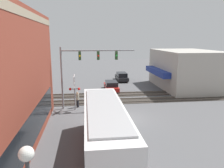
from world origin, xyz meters
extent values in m
plane|color=#565659|center=(0.00, 0.00, 0.00)|extent=(120.00, 120.00, 0.00)
cube|color=gray|center=(-5.32, 7.65, 9.05)|extent=(19.14, 0.36, 0.50)
cube|color=black|center=(-5.32, 7.55, 1.70)|extent=(15.91, 0.12, 2.20)
cube|color=#B2ADA3|center=(12.33, -11.53, 2.89)|extent=(12.01, 8.07, 5.77)
cube|color=navy|center=(12.33, -6.95, 2.60)|extent=(8.41, 1.20, 0.80)
cube|color=white|center=(-6.35, 2.80, 1.85)|extent=(10.63, 2.55, 2.85)
cube|color=black|center=(-6.35, 2.80, 2.28)|extent=(10.42, 2.59, 1.20)
cube|color=#B21E1E|center=(-6.35, 2.80, 0.59)|extent=(10.42, 2.58, 0.24)
cube|color=#A5A8AA|center=(-6.35, 2.80, 3.33)|extent=(9.04, 2.17, 0.12)
cylinder|color=black|center=(-3.23, 2.80, 0.50)|extent=(1.00, 2.57, 1.00)
cylinder|color=gray|center=(3.87, 6.44, 3.35)|extent=(0.20, 0.20, 6.70)
cylinder|color=gray|center=(3.87, 2.54, 6.30)|extent=(0.16, 7.80, 0.16)
cube|color=#284723|center=(3.87, 4.49, 5.75)|extent=(0.30, 0.27, 0.90)
sphere|color=yellow|center=(3.71, 4.49, 5.75)|extent=(0.20, 0.20, 0.20)
cube|color=#284723|center=(3.87, 2.54, 5.75)|extent=(0.30, 0.27, 0.90)
sphere|color=red|center=(3.71, 2.54, 5.75)|extent=(0.20, 0.20, 0.20)
cube|color=#284723|center=(3.87, 0.59, 5.75)|extent=(0.30, 0.27, 0.90)
sphere|color=green|center=(3.71, 0.59, 5.75)|extent=(0.20, 0.20, 0.20)
cylinder|color=gray|center=(3.37, 5.12, 1.80)|extent=(0.14, 0.14, 3.60)
cube|color=white|center=(3.37, 5.12, 3.10)|extent=(1.41, 0.06, 1.41)
cube|color=white|center=(3.37, 5.12, 3.10)|extent=(1.41, 0.06, 1.41)
cylinder|color=#38383A|center=(3.37, 5.12, 2.30)|extent=(0.08, 0.90, 0.08)
sphere|color=red|center=(3.32, 4.67, 2.30)|extent=(0.28, 0.28, 0.28)
sphere|color=red|center=(3.32, 5.57, 2.30)|extent=(0.28, 0.28, 0.28)
sphere|color=white|center=(-13.71, 5.64, 4.42)|extent=(0.44, 0.44, 0.44)
cube|color=#332D28|center=(6.00, 0.00, 0.01)|extent=(2.60, 60.00, 0.03)
cube|color=#6B6056|center=(5.28, 0.00, 0.07)|extent=(0.07, 60.00, 0.15)
cube|color=#6B6056|center=(6.72, 0.00, 0.07)|extent=(0.07, 60.00, 0.15)
cube|color=#332D28|center=(9.20, 0.00, 0.01)|extent=(2.60, 60.00, 0.03)
cube|color=#6B6056|center=(8.48, 0.00, 0.07)|extent=(0.07, 60.00, 0.15)
cube|color=#6B6056|center=(9.92, 0.00, 0.07)|extent=(0.07, 60.00, 0.15)
cube|color=#B21E19|center=(11.73, 0.20, 0.52)|extent=(4.74, 1.80, 0.53)
cube|color=black|center=(11.49, 0.20, 1.11)|extent=(2.61, 1.62, 0.64)
cylinder|color=black|center=(13.20, 0.20, 0.32)|extent=(0.64, 1.82, 0.64)
cylinder|color=black|center=(10.26, 0.20, 0.32)|extent=(0.64, 1.82, 0.64)
cube|color=black|center=(19.13, -2.60, 0.55)|extent=(4.89, 1.80, 0.58)
cube|color=black|center=(18.88, -2.60, 1.18)|extent=(2.69, 1.62, 0.68)
cylinder|color=black|center=(20.65, -2.60, 0.32)|extent=(0.64, 1.82, 0.64)
cylinder|color=black|center=(17.61, -2.60, 0.32)|extent=(0.64, 1.82, 0.64)
cylinder|color=black|center=(4.21, 4.88, 0.42)|extent=(0.28, 0.28, 0.84)
cylinder|color=#B2A58C|center=(4.21, 4.88, 1.20)|extent=(0.34, 0.34, 0.70)
sphere|color=tan|center=(4.21, 4.88, 1.66)|extent=(0.23, 0.23, 0.23)
cylinder|color=#2D3351|center=(-2.52, 0.73, 0.41)|extent=(0.28, 0.28, 0.81)
cylinder|color=#262D4C|center=(-2.52, 0.73, 1.15)|extent=(0.34, 0.34, 0.68)
sphere|color=tan|center=(-2.52, 0.73, 1.60)|extent=(0.22, 0.22, 0.22)
camera|label=1|loc=(-19.47, 3.96, 7.55)|focal=35.00mm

